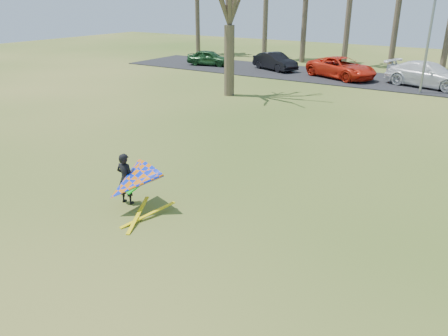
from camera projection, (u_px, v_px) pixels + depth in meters
The scene contains 8 objects.
ground at pixel (184, 229), 11.68m from camera, with size 100.00×100.00×0.00m, color #225111.
parking_strip at pixel (398, 83), 31.21m from camera, with size 46.00×7.00×0.06m, color black.
streetlight at pixel (435, 20), 26.14m from camera, with size 2.28×0.18×8.00m.
car_0 at pixel (209, 58), 38.53m from camera, with size 1.56×3.88×1.32m, color #1C4620.
car_1 at pixel (275, 61), 36.08m from camera, with size 1.49×4.27×1.41m, color black.
car_2 at pixel (341, 68), 32.51m from camera, with size 2.52×5.47×1.52m, color red.
car_3 at pixel (428, 75), 29.36m from camera, with size 2.29×5.62×1.63m, color white.
kite_flyer at pixel (130, 183), 12.49m from camera, with size 2.13×2.39×2.02m.
Camera 1 is at (6.47, -8.03, 5.82)m, focal length 35.00 mm.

